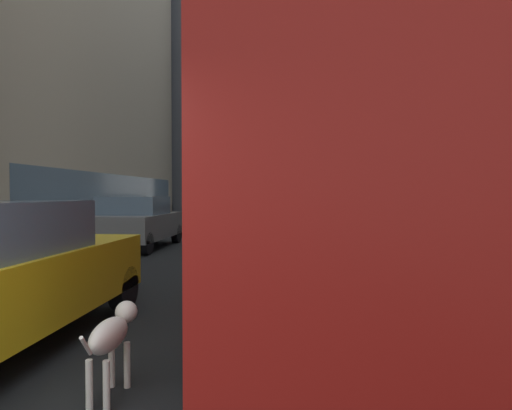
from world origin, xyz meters
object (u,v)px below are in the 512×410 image
(transit_bus, at_px, (329,190))
(pedestrian_in_coat, at_px, (510,234))
(car_silver_sedan, at_px, (216,208))
(car_grey_wagon, at_px, (136,222))
(car_white_van, at_px, (285,203))
(car_black_suv, at_px, (280,207))
(car_blue_hatchback, at_px, (260,203))
(dalmatian_dog, at_px, (112,335))

(transit_bus, height_order, pedestrian_in_coat, transit_bus)
(pedestrian_in_coat, bearing_deg, car_silver_sedan, 113.80)
(transit_bus, xyz_separation_m, car_grey_wagon, (-5.60, 5.11, -0.96))
(transit_bus, distance_m, car_white_van, 37.07)
(transit_bus, height_order, car_white_van, transit_bus)
(transit_bus, bearing_deg, car_black_suv, 94.29)
(car_white_van, relative_size, pedestrian_in_coat, 2.80)
(transit_bus, height_order, car_black_suv, transit_bus)
(transit_bus, relative_size, car_blue_hatchback, 2.45)
(transit_bus, xyz_separation_m, car_blue_hatchback, (-4.00, 35.09, -0.95))
(transit_bus, relative_size, car_silver_sedan, 2.72)
(car_black_suv, height_order, car_blue_hatchback, same)
(car_grey_wagon, distance_m, car_blue_hatchback, 30.01)
(transit_bus, relative_size, car_white_van, 2.43)
(car_black_suv, xyz_separation_m, car_blue_hatchback, (-2.40, 13.76, -0.00))
(car_grey_wagon, distance_m, car_white_van, 32.16)
(dalmatian_dog, bearing_deg, car_silver_sedan, 98.15)
(car_black_suv, bearing_deg, car_blue_hatchback, 99.89)
(car_grey_wagon, bearing_deg, pedestrian_in_coat, -32.20)
(car_blue_hatchback, xyz_separation_m, dalmatian_dog, (1.83, -39.74, -0.31))
(car_black_suv, height_order, car_white_van, same)
(car_grey_wagon, distance_m, dalmatian_dog, 10.36)
(car_silver_sedan, relative_size, car_white_van, 0.89)
(car_blue_hatchback, xyz_separation_m, car_white_van, (2.40, 1.93, 0.00))
(pedestrian_in_coat, bearing_deg, car_black_suv, 102.15)
(car_blue_hatchback, distance_m, car_white_van, 3.08)
(transit_bus, bearing_deg, pedestrian_in_coat, -6.34)
(car_silver_sedan, relative_size, pedestrian_in_coat, 2.50)
(car_silver_sedan, height_order, car_white_van, same)
(car_silver_sedan, xyz_separation_m, car_black_suv, (4.00, 2.02, 0.00))
(car_blue_hatchback, bearing_deg, transit_bus, -83.50)
(car_grey_wagon, xyz_separation_m, dalmatian_dog, (3.43, -9.77, -0.31))
(car_black_suv, bearing_deg, dalmatian_dog, -91.25)
(car_blue_hatchback, distance_m, dalmatian_dog, 39.78)
(transit_bus, bearing_deg, car_grey_wagon, 137.59)
(transit_bus, distance_m, car_black_suv, 21.41)
(car_white_van, xyz_separation_m, dalmatian_dog, (-0.57, -41.67, -0.31))
(car_silver_sedan, distance_m, car_white_van, 18.16)
(car_white_van, height_order, pedestrian_in_coat, pedestrian_in_coat)
(car_grey_wagon, height_order, pedestrian_in_coat, pedestrian_in_coat)
(car_grey_wagon, bearing_deg, car_blue_hatchback, 86.94)
(car_blue_hatchback, relative_size, pedestrian_in_coat, 2.79)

